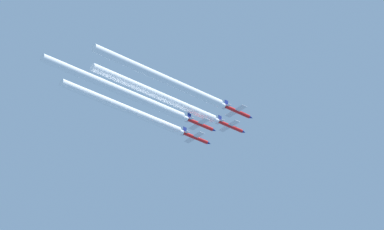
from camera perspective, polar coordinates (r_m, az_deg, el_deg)
name	(u,v)px	position (r m, az deg, el deg)	size (l,w,h in m)	color
jet_lead	(231,127)	(300.21, 2.38, -0.70)	(8.16, 11.89, 2.86)	red
jet_left_wingman	(196,138)	(301.64, 0.25, -1.40)	(8.16, 11.89, 2.86)	red
jet_right_wingman	(238,112)	(289.14, 2.79, 0.20)	(8.16, 11.89, 2.86)	red
jet_slot	(201,125)	(291.38, 0.55, -0.58)	(8.16, 11.89, 2.86)	red
smoke_trail_lead	(158,95)	(284.36, -2.07, 1.21)	(2.49, 47.76, 2.49)	white
smoke_trail_left_wingman	(125,109)	(287.09, -4.10, 0.39)	(2.49, 45.50, 2.49)	white
smoke_trail_right_wingman	(162,78)	(273.30, -1.82, 2.24)	(2.49, 47.86, 2.49)	white
smoke_trail_slot	(118,90)	(275.40, -4.48, 1.53)	(2.49, 51.76, 2.49)	white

